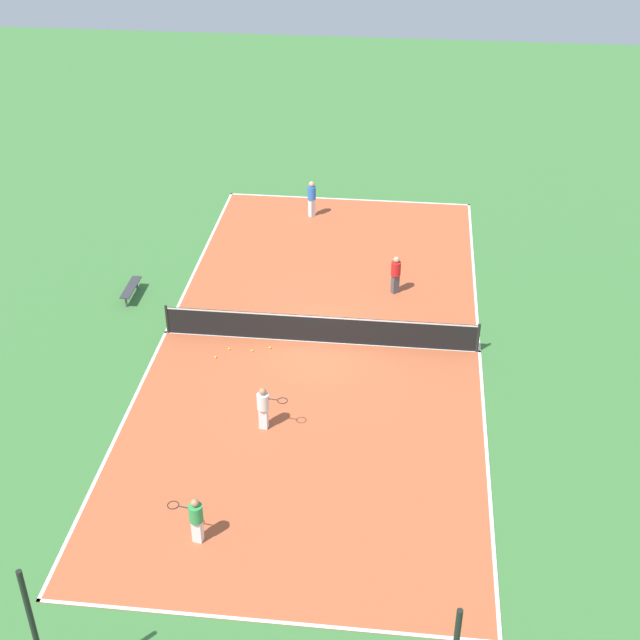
{
  "coord_description": "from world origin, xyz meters",
  "views": [
    {
      "loc": [
        -2.82,
        25.33,
        16.93
      ],
      "look_at": [
        0.0,
        0.0,
        0.9
      ],
      "focal_mm": 50.0,
      "sensor_mm": 36.0,
      "label": 1
    }
  ],
  "objects_px": {
    "tennis_ball_right_alley": "(252,351)",
    "tennis_ball_far_baseline": "(229,349)",
    "bench": "(131,288)",
    "player_near_blue": "(312,197)",
    "tennis_ball_near_net": "(270,348)",
    "fence_post_back_right": "(36,640)",
    "player_coach_red": "(396,273)",
    "tennis_ball_midcourt": "(216,357)",
    "player_near_white": "(263,406)",
    "tennis_net": "(320,328)",
    "player_far_green": "(196,518)"
  },
  "relations": [
    {
      "from": "bench",
      "to": "player_near_blue",
      "type": "relative_size",
      "value": 1.02
    },
    {
      "from": "tennis_net",
      "to": "tennis_ball_midcourt",
      "type": "height_order",
      "value": "tennis_net"
    },
    {
      "from": "tennis_net",
      "to": "fence_post_back_right",
      "type": "height_order",
      "value": "fence_post_back_right"
    },
    {
      "from": "player_near_blue",
      "to": "player_far_green",
      "type": "bearing_deg",
      "value": -144.45
    },
    {
      "from": "tennis_net",
      "to": "tennis_ball_near_net",
      "type": "distance_m",
      "value": 1.82
    },
    {
      "from": "player_coach_red",
      "to": "tennis_ball_near_net",
      "type": "height_order",
      "value": "player_coach_red"
    },
    {
      "from": "tennis_ball_right_alley",
      "to": "bench",
      "type": "bearing_deg",
      "value": -31.24
    },
    {
      "from": "player_coach_red",
      "to": "fence_post_back_right",
      "type": "relative_size",
      "value": 0.38
    },
    {
      "from": "player_coach_red",
      "to": "player_near_blue",
      "type": "bearing_deg",
      "value": 86.0
    },
    {
      "from": "tennis_ball_near_net",
      "to": "fence_post_back_right",
      "type": "xyz_separation_m",
      "value": [
        2.5,
        13.72,
        1.92
      ]
    },
    {
      "from": "player_coach_red",
      "to": "player_near_blue",
      "type": "relative_size",
      "value": 0.92
    },
    {
      "from": "player_coach_red",
      "to": "fence_post_back_right",
      "type": "xyz_separation_m",
      "value": [
        6.56,
        17.97,
        1.11
      ]
    },
    {
      "from": "tennis_net",
      "to": "bench",
      "type": "xyz_separation_m",
      "value": [
        7.3,
        -2.23,
        -0.18
      ]
    },
    {
      "from": "bench",
      "to": "fence_post_back_right",
      "type": "relative_size",
      "value": 0.42
    },
    {
      "from": "player_coach_red",
      "to": "tennis_ball_right_alley",
      "type": "height_order",
      "value": "player_coach_red"
    },
    {
      "from": "tennis_ball_right_alley",
      "to": "tennis_ball_far_baseline",
      "type": "bearing_deg",
      "value": -1.15
    },
    {
      "from": "player_near_white",
      "to": "tennis_ball_near_net",
      "type": "relative_size",
      "value": 21.21
    },
    {
      "from": "tennis_net",
      "to": "player_near_blue",
      "type": "relative_size",
      "value": 6.62
    },
    {
      "from": "bench",
      "to": "tennis_ball_near_net",
      "type": "height_order",
      "value": "bench"
    },
    {
      "from": "tennis_ball_midcourt",
      "to": "player_near_white",
      "type": "bearing_deg",
      "value": 122.92
    },
    {
      "from": "player_near_white",
      "to": "tennis_ball_right_alley",
      "type": "height_order",
      "value": "player_near_white"
    },
    {
      "from": "tennis_ball_right_alley",
      "to": "player_near_white",
      "type": "bearing_deg",
      "value": 105.19
    },
    {
      "from": "bench",
      "to": "player_near_white",
      "type": "distance_m",
      "value": 9.36
    },
    {
      "from": "tennis_ball_right_alley",
      "to": "fence_post_back_right",
      "type": "height_order",
      "value": "fence_post_back_right"
    },
    {
      "from": "fence_post_back_right",
      "to": "tennis_ball_right_alley",
      "type": "bearing_deg",
      "value": -98.14
    },
    {
      "from": "tennis_ball_near_net",
      "to": "bench",
      "type": "bearing_deg",
      "value": -26.66
    },
    {
      "from": "tennis_net",
      "to": "player_far_green",
      "type": "relative_size",
      "value": 7.68
    },
    {
      "from": "player_near_white",
      "to": "player_coach_red",
      "type": "xyz_separation_m",
      "value": [
        -3.56,
        -8.45,
        0.03
      ]
    },
    {
      "from": "player_far_green",
      "to": "tennis_ball_right_alley",
      "type": "relative_size",
      "value": 20.58
    },
    {
      "from": "fence_post_back_right",
      "to": "player_near_blue",
      "type": "bearing_deg",
      "value": -96.32
    },
    {
      "from": "player_coach_red",
      "to": "tennis_net",
      "type": "bearing_deg",
      "value": -159.51
    },
    {
      "from": "bench",
      "to": "player_near_white",
      "type": "xyz_separation_m",
      "value": [
        -6.16,
        7.03,
        0.45
      ]
    },
    {
      "from": "player_coach_red",
      "to": "player_far_green",
      "type": "relative_size",
      "value": 1.07
    },
    {
      "from": "tennis_ball_midcourt",
      "to": "fence_post_back_right",
      "type": "relative_size",
      "value": 0.02
    },
    {
      "from": "player_near_white",
      "to": "tennis_ball_midcourt",
      "type": "xyz_separation_m",
      "value": [
        2.22,
        -3.43,
        -0.78
      ]
    },
    {
      "from": "bench",
      "to": "player_near_blue",
      "type": "xyz_separation_m",
      "value": [
        -5.84,
        -7.64,
        0.56
      ]
    },
    {
      "from": "player_near_white",
      "to": "tennis_ball_midcourt",
      "type": "distance_m",
      "value": 4.16
    },
    {
      "from": "tennis_net",
      "to": "tennis_ball_far_baseline",
      "type": "bearing_deg",
      "value": 15.58
    },
    {
      "from": "player_coach_red",
      "to": "tennis_ball_right_alley",
      "type": "relative_size",
      "value": 22.07
    },
    {
      "from": "bench",
      "to": "player_far_green",
      "type": "height_order",
      "value": "player_far_green"
    },
    {
      "from": "tennis_ball_far_baseline",
      "to": "fence_post_back_right",
      "type": "height_order",
      "value": "fence_post_back_right"
    },
    {
      "from": "player_near_white",
      "to": "tennis_ball_midcourt",
      "type": "relative_size",
      "value": 21.21
    },
    {
      "from": "tennis_net",
      "to": "player_coach_red",
      "type": "relative_size",
      "value": 7.17
    },
    {
      "from": "player_near_blue",
      "to": "tennis_ball_far_baseline",
      "type": "xyz_separation_m",
      "value": [
        1.54,
        10.71,
        -0.89
      ]
    },
    {
      "from": "bench",
      "to": "tennis_ball_near_net",
      "type": "xyz_separation_m",
      "value": [
        -5.66,
        2.84,
        -0.33
      ]
    },
    {
      "from": "player_coach_red",
      "to": "tennis_ball_right_alley",
      "type": "bearing_deg",
      "value": -171.78
    },
    {
      "from": "tennis_net",
      "to": "player_coach_red",
      "type": "height_order",
      "value": "player_coach_red"
    },
    {
      "from": "bench",
      "to": "player_near_blue",
      "type": "distance_m",
      "value": 9.63
    },
    {
      "from": "player_near_blue",
      "to": "tennis_ball_far_baseline",
      "type": "height_order",
      "value": "player_near_blue"
    },
    {
      "from": "tennis_ball_far_baseline",
      "to": "player_coach_red",
      "type": "bearing_deg",
      "value": -140.43
    }
  ]
}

